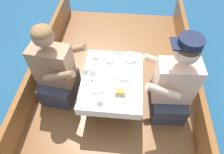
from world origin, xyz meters
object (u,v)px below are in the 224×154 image
Objects in this scene: person_port at (55,72)px; coffee_cup_center at (95,55)px; person_starboard at (173,86)px; coffee_cup_port at (93,70)px; coffee_cup_starboard at (100,100)px; sandwich at (120,92)px.

person_port reaches higher than coffee_cup_center.
person_starboard is 0.84m from coffee_cup_port.
coffee_cup_port is 0.39m from coffee_cup_starboard.
coffee_cup_starboard is (0.12, -0.37, 0.00)m from coffee_cup_port.
person_port is at bearing -174.91° from coffee_cup_port.
coffee_cup_center is (-0.00, 0.21, 0.00)m from coffee_cup_port.
person_port reaches higher than sandwich.
sandwich is at bearing -10.96° from person_port.
coffee_cup_port is 0.21m from coffee_cup_center.
coffee_cup_center reaches higher than sandwich.
coffee_cup_port is at bearing 139.97° from sandwich.
person_port is at bearing 147.68° from coffee_cup_starboard.
sandwich is at bearing 10.03° from person_starboard.
person_starboard is at bearing 13.17° from sandwich.
coffee_cup_port is at bearing -12.48° from person_starboard.
coffee_cup_port is at bearing -89.00° from coffee_cup_center.
person_port is 0.75m from sandwich.
sandwich is 0.40m from coffee_cup_port.
person_port is 0.41m from coffee_cup_port.
coffee_cup_starboard is at bearing -71.62° from coffee_cup_port.
person_port is at bearing -148.00° from coffee_cup_center.
person_port reaches higher than coffee_cup_starboard.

